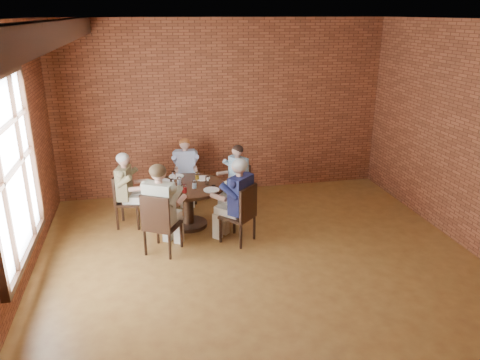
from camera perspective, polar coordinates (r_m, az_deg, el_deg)
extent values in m
plane|color=olive|center=(6.68, 3.38, -11.65)|extent=(7.00, 7.00, 0.00)
plane|color=silver|center=(5.71, 4.10, 18.91)|extent=(7.00, 7.00, 0.00)
plane|color=brown|center=(9.30, -2.09, 8.71)|extent=(7.00, 0.00, 7.00)
plane|color=brown|center=(3.09, 22.02, -17.11)|extent=(7.00, 0.00, 7.00)
cube|color=black|center=(5.57, -22.10, 16.23)|extent=(0.22, 6.90, 0.26)
cube|color=white|center=(6.38, -26.20, 1.01)|extent=(0.02, 2.00, 2.20)
cube|color=black|center=(6.79, -24.59, -8.11)|extent=(0.10, 2.16, 0.08)
cube|color=black|center=(7.35, -24.25, 3.57)|extent=(0.10, 0.08, 2.20)
cube|color=black|center=(6.38, -25.94, 1.03)|extent=(0.06, 2.00, 0.05)
cube|color=black|center=(6.38, -25.94, 1.03)|extent=(0.06, 0.05, 2.20)
cylinder|color=black|center=(8.17, -6.23, -5.35)|extent=(0.63, 0.63, 0.06)
cylinder|color=black|center=(8.04, -6.32, -3.28)|extent=(0.18, 0.18, 0.64)
cylinder|color=#3E2216|center=(7.90, -6.42, -0.78)|extent=(1.26, 1.26, 0.05)
cube|color=black|center=(8.59, -0.48, -1.03)|extent=(0.52, 0.52, 0.04)
cube|color=black|center=(8.61, 0.40, 0.71)|extent=(0.22, 0.36, 0.44)
cylinder|color=black|center=(8.70, -1.97, -2.37)|extent=(0.04, 0.04, 0.41)
cylinder|color=black|center=(8.46, -0.62, -3.01)|extent=(0.04, 0.04, 0.41)
cylinder|color=black|center=(8.88, -0.33, -1.87)|extent=(0.04, 0.04, 0.41)
cylinder|color=black|center=(8.66, 1.04, -2.47)|extent=(0.04, 0.04, 0.41)
cube|color=black|center=(9.04, -6.58, -0.09)|extent=(0.42, 0.42, 0.04)
cube|color=black|center=(9.13, -6.67, 1.71)|extent=(0.39, 0.07, 0.44)
cylinder|color=black|center=(8.97, -7.54, -1.84)|extent=(0.04, 0.04, 0.41)
cylinder|color=black|center=(8.97, -5.44, -1.74)|extent=(0.04, 0.04, 0.41)
cylinder|color=black|center=(9.27, -7.57, -1.10)|extent=(0.04, 0.04, 0.41)
cylinder|color=black|center=(9.28, -5.54, -1.00)|extent=(0.04, 0.04, 0.41)
cube|color=black|center=(8.20, -13.37, -2.65)|extent=(0.49, 0.49, 0.04)
cube|color=black|center=(8.15, -14.77, -0.98)|extent=(0.13, 0.41, 0.47)
cylinder|color=black|center=(8.09, -12.34, -4.61)|extent=(0.04, 0.04, 0.41)
cylinder|color=black|center=(8.40, -11.81, -3.64)|extent=(0.04, 0.04, 0.41)
cylinder|color=black|center=(8.17, -14.73, -4.55)|extent=(0.04, 0.04, 0.41)
cylinder|color=black|center=(8.48, -14.12, -3.58)|extent=(0.04, 0.04, 0.41)
cube|color=black|center=(7.22, -9.40, -5.50)|extent=(0.64, 0.64, 0.04)
cube|color=black|center=(6.94, -10.33, -4.06)|extent=(0.42, 0.27, 0.53)
cylinder|color=black|center=(7.40, -7.18, -6.67)|extent=(0.04, 0.04, 0.41)
cylinder|color=black|center=(7.57, -10.00, -6.20)|extent=(0.04, 0.04, 0.41)
cylinder|color=black|center=(7.08, -8.57, -8.05)|extent=(0.04, 0.04, 0.41)
cylinder|color=black|center=(7.25, -11.48, -7.52)|extent=(0.04, 0.04, 0.41)
cube|color=black|center=(7.44, -0.33, -4.43)|extent=(0.64, 0.64, 0.04)
cube|color=black|center=(7.23, 1.02, -2.79)|extent=(0.35, 0.34, 0.52)
cylinder|color=black|center=(7.78, -0.71, -5.12)|extent=(0.04, 0.04, 0.41)
cylinder|color=black|center=(7.50, -2.41, -6.17)|extent=(0.04, 0.04, 0.41)
cylinder|color=black|center=(7.59, 1.74, -5.81)|extent=(0.04, 0.04, 0.41)
cylinder|color=black|center=(7.29, 0.09, -6.92)|extent=(0.04, 0.04, 0.41)
cylinder|color=white|center=(8.17, -4.59, 0.22)|extent=(0.26, 0.26, 0.01)
cylinder|color=white|center=(8.31, -7.77, 0.46)|extent=(0.26, 0.26, 0.01)
cylinder|color=white|center=(8.11, -9.45, -0.14)|extent=(0.26, 0.26, 0.01)
cylinder|color=white|center=(7.62, -3.50, -1.21)|extent=(0.26, 0.26, 0.01)
cylinder|color=white|center=(7.86, -4.02, -0.07)|extent=(0.07, 0.07, 0.14)
cylinder|color=white|center=(8.08, -5.25, 0.45)|extent=(0.07, 0.07, 0.14)
cylinder|color=white|center=(8.17, -8.09, 0.56)|extent=(0.07, 0.07, 0.14)
cylinder|color=white|center=(7.88, -7.43, -0.14)|extent=(0.07, 0.07, 0.14)
cylinder|color=white|center=(7.81, -8.28, -0.38)|extent=(0.07, 0.07, 0.14)
cylinder|color=white|center=(7.54, -6.78, -1.05)|extent=(0.07, 0.07, 0.14)
cylinder|color=white|center=(7.71, -5.56, -0.51)|extent=(0.07, 0.07, 0.14)
cube|color=black|center=(7.78, -3.24, -0.78)|extent=(0.08, 0.13, 0.01)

